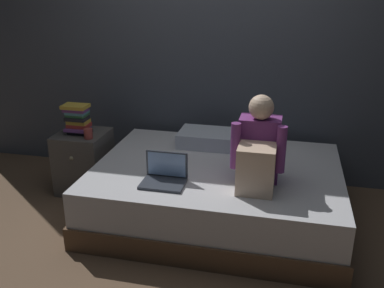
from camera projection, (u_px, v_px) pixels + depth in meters
name	position (u px, v px, depth m)	size (l,w,h in m)	color
ground_plane	(185.00, 232.00, 3.39)	(8.00, 8.00, 0.00)	brown
wall_back	(215.00, 40.00, 4.00)	(5.60, 0.10, 2.70)	#424751
bed	(217.00, 192.00, 3.54)	(2.00, 1.50, 0.47)	brown
nightstand	(84.00, 162.00, 3.99)	(0.44, 0.46, 0.57)	#474442
person_sitting	(258.00, 152.00, 3.07)	(0.39, 0.44, 0.66)	#75337A
laptop	(164.00, 176.00, 3.15)	(0.32, 0.23, 0.22)	#333842
pillow	(210.00, 138.00, 3.87)	(0.56, 0.36, 0.13)	silver
book_stack	(77.00, 119.00, 3.84)	(0.22, 0.18, 0.27)	black
mug	(88.00, 134.00, 3.74)	(0.08, 0.08, 0.09)	#933833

